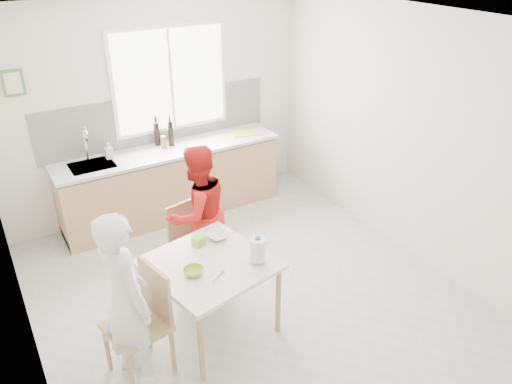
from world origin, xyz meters
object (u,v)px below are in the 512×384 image
Objects in this scene: chair_far at (189,238)px; bowl_green at (193,272)px; wine_bottle_a at (171,133)px; dining_table at (209,270)px; milk_jug at (258,249)px; wine_bottle_b at (157,134)px; person_red at (198,214)px; chair_left at (144,317)px; bowl_white at (218,236)px; person_white at (126,301)px.

chair_far is 1.07m from bowl_green.
wine_bottle_a is (0.80, 2.38, 0.29)m from bowl_green.
milk_jug reaches higher than dining_table.
milk_jug is (0.37, -0.21, 0.21)m from dining_table.
wine_bottle_b is (0.10, 2.60, 0.18)m from milk_jug.
chair_left is at bearing 34.27° from person_red.
milk_jug is at bearing -76.04° from bowl_white.
milk_jug is at bearing 83.34° from person_red.
bowl_green is at bearing -104.81° from wine_bottle_b.
chair_far is 1.17m from milk_jug.
milk_jug is 2.61m from wine_bottle_b.
person_red is (0.29, 0.84, 0.06)m from dining_table.
milk_jug is at bearing -103.92° from person_white.
person_red reaches higher than bowl_green.
chair_far is 2.63× the size of wine_bottle_a.
wine_bottle_a reaches higher than milk_jug.
chair_left is at bearing -90.00° from person_white.
chair_far is 0.65m from bowl_white.
chair_far is at bearing -106.84° from wine_bottle_a.
bowl_white is at bearing 104.37° from chair_left.
wine_bottle_b reaches higher than chair_far.
chair_far is 0.30m from person_red.
chair_left is 1.37m from person_red.
bowl_white is (-0.04, -0.53, 0.04)m from person_red.
wine_bottle_a reaches higher than chair_far.
wine_bottle_b reaches higher than bowl_green.
dining_table is at bearing -128.78° from bowl_white.
person_white is at bearing 166.08° from milk_jug.
milk_jug is at bearing -29.53° from dining_table.
person_white reaches higher than milk_jug.
chair_left is 4.13× the size of milk_jug.
person_red is 8.51× the size of bowl_green.
chair_left reaches higher than chair_far.
person_white is (-0.79, -0.16, 0.10)m from dining_table.
bowl_green is 0.58m from milk_jug.
dining_table is 1.18× the size of chair_left.
wine_bottle_b is (0.29, 1.53, 0.61)m from chair_far.
chair_left reaches higher than bowl_green.
person_white is 4.91× the size of wine_bottle_a.
wine_bottle_a reaches higher than wine_bottle_b.
bowl_white is (0.06, -0.56, 0.32)m from chair_far.
person_white reaches higher than chair_far.
milk_jug is (1.17, -0.05, 0.10)m from person_white.
person_white is at bearing -155.88° from bowl_white.
person_red is at bearing 63.00° from bowl_green.
bowl_white is (0.24, 0.30, 0.10)m from dining_table.
wine_bottle_b is at bearing -37.73° from person_white.
chair_left is at bearing -114.13° from wine_bottle_b.
milk_jug reaches higher than chair_far.
dining_table is at bearing 59.74° from person_red.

